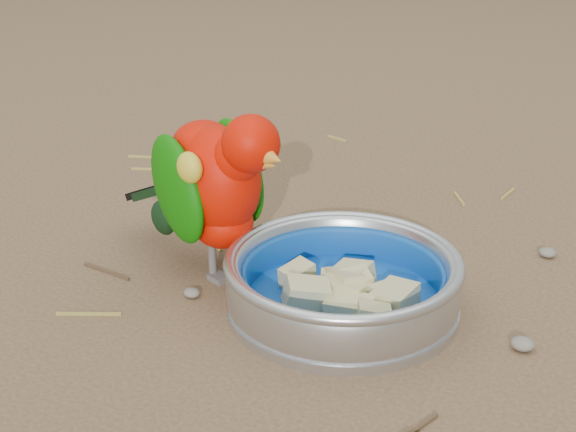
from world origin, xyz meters
The scene contains 6 objects.
ground centered at (0.00, 0.00, 0.00)m, with size 60.00×60.00×0.00m, color brown.
food_bowl centered at (0.04, -0.04, 0.01)m, with size 0.24×0.24×0.02m, color #B2B2BA.
bowl_wall centered at (0.04, -0.04, 0.04)m, with size 0.24×0.24×0.04m, color #B2B2BA, non-canonical shape.
fruit_wedges centered at (0.04, -0.04, 0.03)m, with size 0.14×0.14×0.03m, color #C1B77E, non-canonical shape.
lory_parrot centered at (-0.12, -0.03, 0.09)m, with size 0.11×0.23×0.19m, color #CB0E00, non-canonical shape.
ground_debris centered at (-0.02, 0.10, 0.00)m, with size 0.90×0.80×0.01m, color olive, non-canonical shape.
Camera 1 is at (0.39, -0.75, 0.45)m, focal length 55.00 mm.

